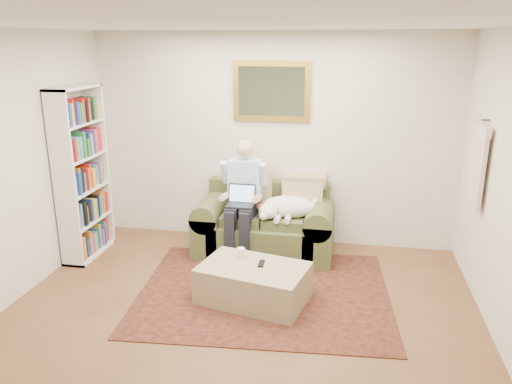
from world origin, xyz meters
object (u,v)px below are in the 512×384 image
(sleeping_dog, at_px, (289,207))
(ottoman, at_px, (253,283))
(laptop, at_px, (241,200))
(seated_man, at_px, (242,201))
(coffee_mug, at_px, (241,253))
(bookshelf, at_px, (82,174))
(sofa, at_px, (265,230))

(sleeping_dog, xyz_separation_m, ottoman, (-0.20, -1.12, -0.44))
(laptop, bearing_deg, seated_man, 90.00)
(sleeping_dog, bearing_deg, coffee_mug, -111.06)
(laptop, distance_m, bookshelf, 1.87)
(coffee_mug, distance_m, bookshelf, 2.17)
(seated_man, relative_size, ottoman, 1.35)
(laptop, bearing_deg, sleeping_dog, 13.64)
(coffee_mug, relative_size, bookshelf, 0.05)
(coffee_mug, bearing_deg, ottoman, -47.22)
(sofa, distance_m, laptop, 0.55)
(sofa, xyz_separation_m, bookshelf, (-2.08, -0.45, 0.72))
(ottoman, height_order, bookshelf, bookshelf)
(ottoman, bearing_deg, sleeping_dog, 79.93)
(sleeping_dog, bearing_deg, laptop, -166.36)
(seated_man, bearing_deg, laptop, -90.00)
(bookshelf, bearing_deg, seated_man, 9.30)
(sleeping_dog, relative_size, ottoman, 0.66)
(sofa, height_order, laptop, laptop)
(laptop, height_order, sleeping_dog, laptop)
(sofa, xyz_separation_m, seated_man, (-0.25, -0.15, 0.41))
(sleeping_dog, distance_m, coffee_mug, 1.03)
(sofa, xyz_separation_m, sleeping_dog, (0.29, -0.08, 0.34))
(sofa, height_order, coffee_mug, sofa)
(sleeping_dog, bearing_deg, ottoman, -100.07)
(sleeping_dog, distance_m, bookshelf, 2.43)
(laptop, relative_size, coffee_mug, 3.18)
(ottoman, height_order, coffee_mug, coffee_mug)
(bookshelf, bearing_deg, sofa, 12.22)
(bookshelf, bearing_deg, ottoman, -19.10)
(laptop, height_order, ottoman, laptop)
(coffee_mug, height_order, bookshelf, bookshelf)
(sleeping_dog, xyz_separation_m, coffee_mug, (-0.36, -0.94, -0.20))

